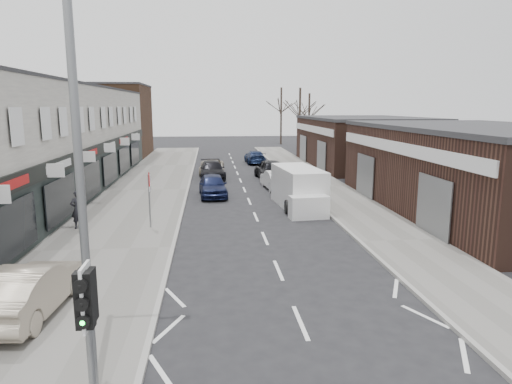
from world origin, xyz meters
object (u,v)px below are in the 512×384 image
object	(u,v)px
white_van	(299,189)
parked_car_left_a	(213,185)
parked_car_right_a	(275,180)
warning_sign	(150,184)
pedestrian	(78,209)
parked_car_right_c	(255,157)
parked_car_right_b	(270,169)
sedan_on_pavement	(30,289)
parked_car_left_b	(212,170)
traffic_light	(87,312)
street_lamp	(89,169)
parked_car_left_c	(212,167)

from	to	relation	value
white_van	parked_car_left_a	size ratio (longest dim) A/B	1.43
parked_car_right_a	warning_sign	bearing A→B (deg)	48.50
pedestrian	parked_car_right_c	world-z (taller)	pedestrian
parked_car_right_b	sedan_on_pavement	bearing A→B (deg)	62.89
parked_car_left_b	parked_car_right_a	distance (m)	6.79
parked_car_left_b	traffic_light	bearing A→B (deg)	-97.41
pedestrian	parked_car_right_b	distance (m)	18.02
warning_sign	parked_car_right_b	xyz separation A→B (m)	(7.55, 14.48, -1.39)
warning_sign	sedan_on_pavement	world-z (taller)	warning_sign
street_lamp	sedan_on_pavement	xyz separation A→B (m)	(-2.78, 3.86, -3.79)
parked_car_left_a	parked_car_right_b	bearing A→B (deg)	52.20
parked_car_right_a	parked_car_right_c	distance (m)	14.69
sedan_on_pavement	traffic_light	bearing A→B (deg)	124.61
street_lamp	parked_car_left_a	bearing A→B (deg)	83.56
parked_car_right_b	parked_car_right_a	bearing A→B (deg)	82.90
street_lamp	parked_car_left_b	xyz separation A→B (m)	(2.33, 27.99, -3.93)
warning_sign	parked_car_left_b	size ratio (longest dim) A/B	0.56
parked_car_left_b	street_lamp	bearing A→B (deg)	-97.85
warning_sign	sedan_on_pavement	distance (m)	9.30
street_lamp	parked_car_right_c	world-z (taller)	street_lamp
traffic_light	sedan_on_pavement	xyz separation A→B (m)	(-2.90, 5.08, -1.59)
traffic_light	pedestrian	distance (m)	14.78
white_van	parked_car_right_c	xyz separation A→B (m)	(-0.50, 20.65, -0.42)
parked_car_left_a	parked_car_right_b	distance (m)	8.11
traffic_light	sedan_on_pavement	bearing A→B (deg)	119.78
parked_car_left_b	parked_car_right_a	xyz separation A→B (m)	(4.40, -5.17, -0.02)
traffic_light	street_lamp	distance (m)	2.52
pedestrian	parked_car_right_b	xyz separation A→B (m)	(10.88, 14.36, -0.21)
pedestrian	parked_car_right_b	size ratio (longest dim) A/B	0.38
warning_sign	parked_car_left_a	world-z (taller)	warning_sign
parked_car_left_c	parked_car_right_b	world-z (taller)	parked_car_right_b
street_lamp	parked_car_left_b	bearing A→B (deg)	85.25
traffic_light	white_van	world-z (taller)	traffic_light
warning_sign	parked_car_left_a	size ratio (longest dim) A/B	0.64
parked_car_left_c	parked_car_left_b	bearing A→B (deg)	-88.15
traffic_light	sedan_on_pavement	distance (m)	6.06
parked_car_right_a	white_van	bearing A→B (deg)	89.56
street_lamp	parked_car_left_b	size ratio (longest dim) A/B	1.67
white_van	sedan_on_pavement	distance (m)	16.41
parked_car_right_c	parked_car_left_c	bearing A→B (deg)	56.29
white_van	parked_car_right_c	distance (m)	20.66
traffic_light	parked_car_right_c	bearing A→B (deg)	80.33
white_van	parked_car_left_c	bearing A→B (deg)	104.15
warning_sign	white_van	xyz separation A→B (m)	(7.86, 4.06, -1.13)
warning_sign	sedan_on_pavement	bearing A→B (deg)	-103.49
street_lamp	parked_car_left_c	world-z (taller)	street_lamp
pedestrian	sedan_on_pavement	bearing A→B (deg)	75.73
parked_car_left_b	parked_car_right_b	bearing A→B (deg)	-11.94
traffic_light	parked_car_left_b	size ratio (longest dim) A/B	0.65
street_lamp	parked_car_right_a	size ratio (longest dim) A/B	1.96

